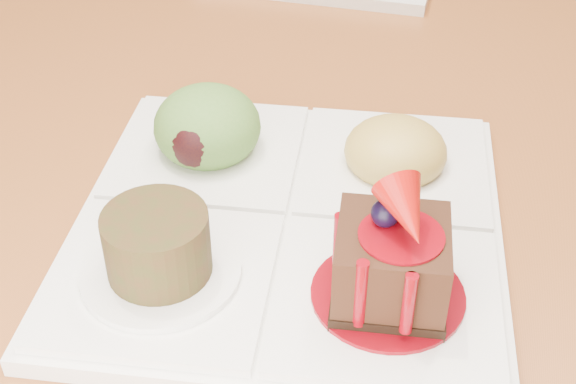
# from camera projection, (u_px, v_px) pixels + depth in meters

# --- Properties ---
(ground) EXTENTS (6.00, 6.00, 0.00)m
(ground) POSITION_uv_depth(u_px,v_px,m) (355.00, 335.00, 1.44)
(ground) COLOR brown
(sampler_plate) EXTENTS (0.30, 0.30, 0.10)m
(sampler_plate) POSITION_uv_depth(u_px,v_px,m) (286.00, 205.00, 0.51)
(sampler_plate) COLOR white
(sampler_plate) RESTS_ON dining_table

